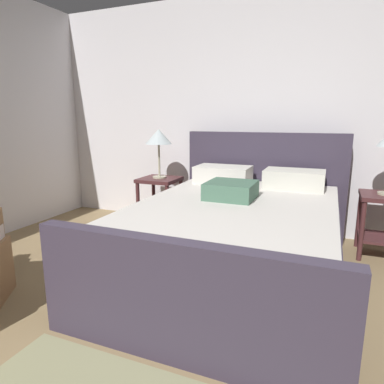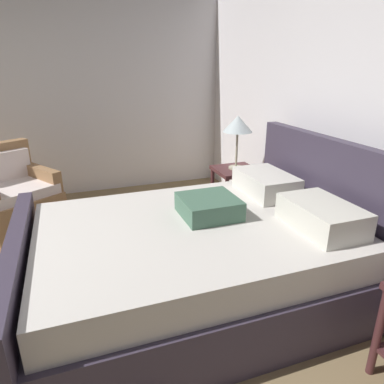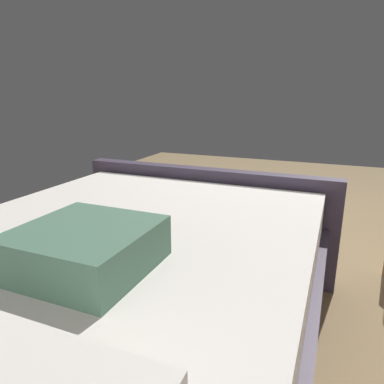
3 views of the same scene
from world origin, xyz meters
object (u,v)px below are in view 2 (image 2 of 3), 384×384
Objects in this scene: bed at (200,257)px; table_lamp_left at (238,125)px; armchair at (13,200)px; nightstand_left at (235,186)px.

table_lamp_left is at bearing 143.60° from bed.
table_lamp_left is 2.45m from armchair.
bed is 1.63m from table_lamp_left.
table_lamp_left is 0.57× the size of armchair.
bed is at bearing -36.40° from nightstand_left.
table_lamp_left reaches higher than armchair.
bed reaches higher than nightstand_left.
bed is 1.46m from nightstand_left.
nightstand_left is 2.34m from armchair.
bed is at bearing 39.93° from armchair.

